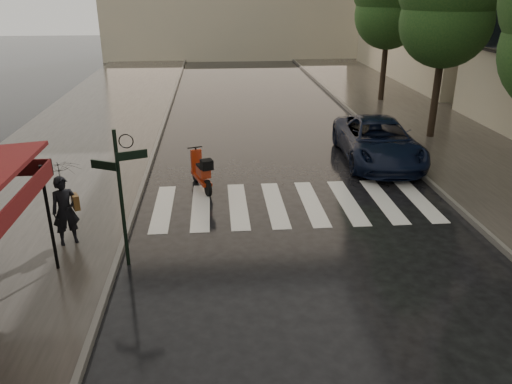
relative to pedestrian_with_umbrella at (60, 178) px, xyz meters
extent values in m
plane|color=black|center=(2.69, -3.92, -1.75)|extent=(120.00, 120.00, 0.00)
cube|color=#38332D|center=(-1.81, 8.08, -1.69)|extent=(6.00, 60.00, 0.12)
cube|color=#38332D|center=(12.94, 8.08, -1.69)|extent=(5.50, 60.00, 0.12)
cube|color=#595651|center=(1.24, 8.08, -1.68)|extent=(0.12, 60.00, 0.16)
cube|color=#595651|center=(10.14, 8.08, -1.68)|extent=(0.12, 60.00, 0.16)
cube|color=silver|center=(1.99, 2.08, -1.74)|extent=(0.50, 3.20, 0.01)
cube|color=silver|center=(3.04, 2.08, -1.74)|extent=(0.50, 3.20, 0.01)
cube|color=silver|center=(4.09, 2.08, -1.74)|extent=(0.50, 3.20, 0.01)
cube|color=silver|center=(5.14, 2.08, -1.74)|extent=(0.50, 3.20, 0.01)
cube|color=silver|center=(6.19, 2.08, -1.74)|extent=(0.50, 3.20, 0.01)
cube|color=silver|center=(7.24, 2.08, -1.74)|extent=(0.50, 3.20, 0.01)
cube|color=silver|center=(8.29, 2.08, -1.74)|extent=(0.50, 3.20, 0.01)
cube|color=silver|center=(9.34, 2.08, -1.74)|extent=(0.50, 3.20, 0.01)
cylinder|color=black|center=(0.04, -1.17, -0.46)|extent=(0.07, 0.07, 2.35)
cylinder|color=black|center=(1.49, -0.92, -0.20)|extent=(0.08, 0.08, 3.10)
cube|color=black|center=(1.79, -0.92, 0.80)|extent=(0.62, 0.26, 0.18)
cube|color=black|center=(1.21, -0.92, 0.60)|extent=(0.56, 0.29, 0.18)
cylinder|color=black|center=(12.19, 8.08, 0.61)|extent=(0.28, 0.28, 4.48)
sphere|color=#133614|center=(12.19, 8.08, 2.77)|extent=(3.40, 3.40, 3.40)
cylinder|color=black|center=(12.39, 15.08, 0.55)|extent=(0.28, 0.28, 4.37)
sphere|color=#133614|center=(12.39, 15.08, 2.66)|extent=(3.40, 3.40, 3.40)
imported|color=black|center=(0.00, 0.00, -0.80)|extent=(0.72, 0.62, 1.66)
imported|color=black|center=(0.00, 0.00, 0.37)|extent=(1.32, 1.33, 0.90)
cube|color=#523415|center=(0.22, 0.11, -0.63)|extent=(0.26, 0.34, 0.35)
cylinder|color=black|center=(3.24, 2.87, -1.51)|extent=(0.25, 0.50, 0.49)
cylinder|color=black|center=(2.85, 4.08, -1.51)|extent=(0.25, 0.50, 0.49)
cube|color=maroon|center=(3.04, 3.50, -1.42)|extent=(0.68, 1.35, 0.10)
cube|color=maroon|center=(3.11, 3.26, -1.12)|extent=(0.46, 0.63, 0.29)
cube|color=maroon|center=(2.89, 3.93, -1.04)|extent=(0.35, 0.22, 0.76)
cylinder|color=black|center=(2.86, 4.03, -0.61)|extent=(0.46, 0.18, 0.04)
cube|color=black|center=(3.23, 2.90, -0.78)|extent=(0.40, 0.39, 0.29)
imported|color=black|center=(9.18, 5.60, -1.02)|extent=(2.72, 5.39, 1.46)
camera|label=1|loc=(3.51, -10.80, 4.00)|focal=35.00mm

